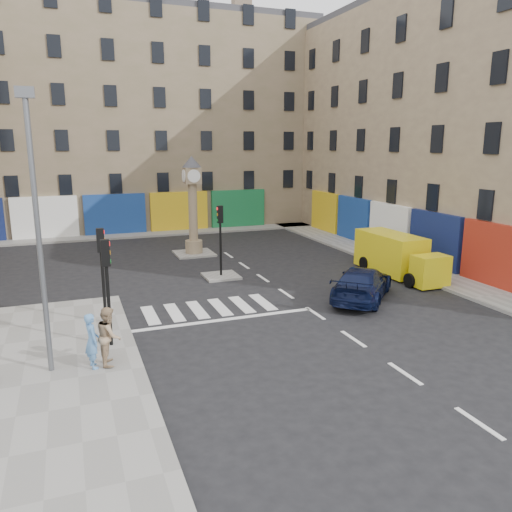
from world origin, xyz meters
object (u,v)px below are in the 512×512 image
lamp_post (37,220)px  clock_pillar (193,199)px  pedestrian_blue (92,341)px  traffic_light_island (220,229)px  navy_sedan (362,283)px  yellow_van (397,255)px  pedestrian_tan (109,336)px  traffic_light_left_near (107,276)px  traffic_light_left_far (102,260)px

lamp_post → clock_pillar: (8.20, 15.20, -1.24)m
lamp_post → pedestrian_blue: lamp_post is taller
traffic_light_island → lamp_post: bearing=-131.7°
navy_sedan → yellow_van: yellow_van is taller
lamp_post → yellow_van: bearing=20.1°
yellow_van → pedestrian_tan: yellow_van is taller
traffic_light_left_near → pedestrian_blue: (-0.67, -1.65, -1.60)m
pedestrian_blue → traffic_light_island: bearing=-48.5°
clock_pillar → pedestrian_tan: size_ratio=3.29×
pedestrian_tan → clock_pillar: bearing=-18.2°
navy_sedan → yellow_van: 5.14m
pedestrian_blue → pedestrian_tan: pedestrian_tan is taller
traffic_light_left_far → lamp_post: (-1.90, -3.80, 2.17)m
traffic_light_left_far → navy_sedan: (11.20, -0.57, -1.88)m
traffic_light_left_near → traffic_light_left_far: bearing=90.0°
clock_pillar → lamp_post: bearing=-118.4°
clock_pillar → yellow_van: 12.89m
navy_sedan → yellow_van: (4.10, 3.07, 0.33)m
traffic_light_left_near → pedestrian_tan: traffic_light_left_near is taller
traffic_light_left_near → pedestrian_tan: (-0.15, -1.54, -1.54)m
traffic_light_left_near → navy_sedan: 11.50m
lamp_post → pedestrian_tan: lamp_post is taller
traffic_light_island → pedestrian_tan: (-6.45, -9.34, -1.51)m
lamp_post → pedestrian_tan: (1.75, -0.14, -3.72)m
traffic_light_left_far → navy_sedan: size_ratio=0.72×
traffic_light_left_near → lamp_post: lamp_post is taller
lamp_post → traffic_light_left_near: bearing=36.4°
traffic_light_left_far → clock_pillar: size_ratio=0.61×
pedestrian_tan → yellow_van: bearing=-62.7°
traffic_light_left_far → pedestrian_blue: (-0.67, -4.05, -1.60)m
traffic_light_island → traffic_light_left_near: bearing=-128.9°
pedestrian_tan → pedestrian_blue: bearing=106.0°
traffic_light_island → lamp_post: (-8.20, -9.20, 2.20)m
navy_sedan → pedestrian_blue: pedestrian_blue is taller
traffic_light_left_near → yellow_van: traffic_light_left_near is taller
traffic_light_left_near → navy_sedan: (11.20, 1.83, -1.88)m
traffic_light_left_far → clock_pillar: 13.05m
lamp_post → pedestrian_tan: size_ratio=4.48×
clock_pillar → navy_sedan: clock_pillar is taller
traffic_light_left_far → navy_sedan: 11.37m
clock_pillar → pedestrian_blue: 17.13m
yellow_van → pedestrian_tan: (-15.45, -6.45, -0.00)m
yellow_van → pedestrian_blue: bearing=-158.4°
clock_pillar → navy_sedan: bearing=-67.7°
traffic_light_left_far → pedestrian_tan: bearing=-92.2°
traffic_light_island → yellow_van: traffic_light_island is taller
traffic_light_island → lamp_post: lamp_post is taller
traffic_light_left_near → traffic_light_left_far: same height
traffic_light_left_near → yellow_van: bearing=17.8°
yellow_van → pedestrian_tan: bearing=-158.1°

